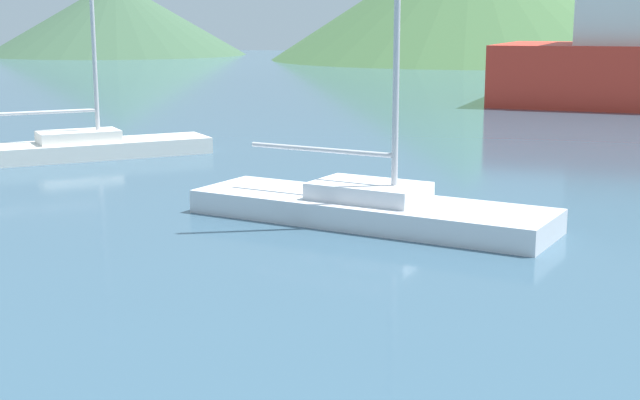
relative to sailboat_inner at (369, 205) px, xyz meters
The scene contains 3 objects.
sailboat_inner is the anchor object (origin of this frame).
sailboat_middle 11.52m from the sailboat_inner, 143.75° to the left, with size 7.03×5.91×10.35m.
hill_west 92.46m from the sailboat_inner, 115.93° to the left, with size 30.07×30.07×8.63m.
Camera 1 is at (1.78, 0.86, 3.89)m, focal length 50.00 mm.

